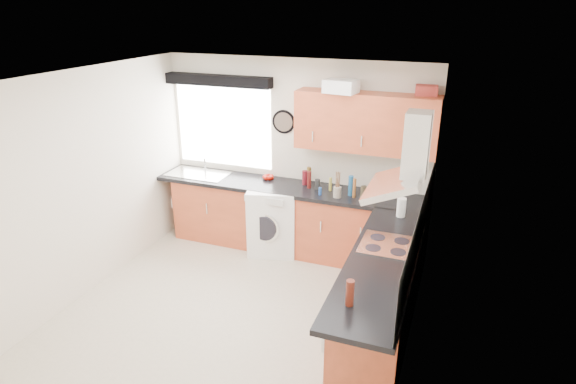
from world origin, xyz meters
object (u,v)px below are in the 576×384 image
at_px(upper_cabinets, 366,123).
at_px(washing_machine, 273,219).
at_px(oven, 384,288).
at_px(extractor_hood, 406,163).

bearing_deg(upper_cabinets, washing_machine, -168.63).
bearing_deg(upper_cabinets, oven, -67.46).
bearing_deg(oven, upper_cabinets, 112.54).
xyz_separation_m(oven, upper_cabinets, (-0.55, 1.32, 1.38)).
distance_m(upper_cabinets, washing_machine, 1.77).
height_order(extractor_hood, upper_cabinets, upper_cabinets).
height_order(extractor_hood, washing_machine, extractor_hood).
bearing_deg(extractor_hood, upper_cabinets, 116.13).
height_order(oven, extractor_hood, extractor_hood).
xyz_separation_m(oven, extractor_hood, (0.10, -0.00, 1.34)).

